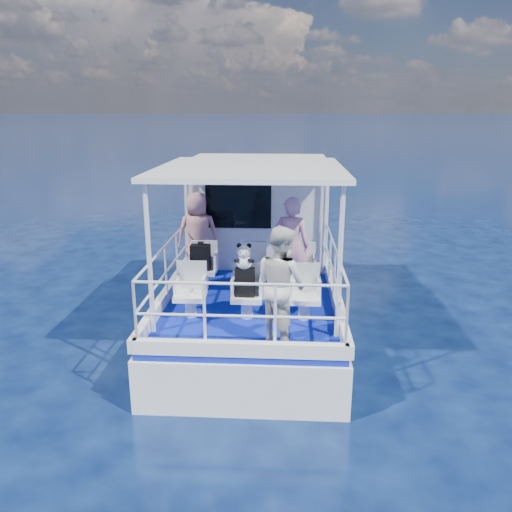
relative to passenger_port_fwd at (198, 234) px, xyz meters
The scene contains 20 objects.
ground 2.29m from the passenger_port_fwd, 41.67° to the right, with size 2000.00×2000.00×0.00m, color #061132.
hull 2.06m from the passenger_port_fwd, ahead, with size 3.00×7.00×1.60m, color white.
deck 1.43m from the passenger_port_fwd, ahead, with size 2.90×6.90×0.10m, color #0B1999.
cabin 1.74m from the passenger_port_fwd, 49.18° to the left, with size 2.85×2.00×2.20m, color white.
canopy 2.16m from the passenger_port_fwd, 46.89° to the right, with size 3.00×3.20×0.08m, color white.
canopy_posts 1.70m from the passenger_port_fwd, 48.05° to the right, with size 2.77×2.97×2.20m.
railings 1.96m from the passenger_port_fwd, 54.50° to the right, with size 2.84×3.59×1.00m, color white, non-canonical shape.
seat_port_fwd 1.05m from the passenger_port_fwd, 74.41° to the right, with size 0.48×0.46×0.38m, color white.
seat_center_fwd 1.52m from the passenger_port_fwd, 35.45° to the right, with size 0.48×0.46×0.38m, color white.
seat_stbd_fwd 2.27m from the passenger_port_fwd, 21.57° to the right, with size 0.48×0.46×0.38m, color white.
seat_port_aft 2.21m from the passenger_port_fwd, 83.93° to the right, with size 0.48×0.46×0.38m, color white.
seat_center_aft 2.47m from the passenger_port_fwd, 61.86° to the right, with size 0.48×0.46×0.38m, color white.
seat_stbd_aft 2.99m from the passenger_port_fwd, 46.06° to the right, with size 0.48×0.46×0.38m, color white.
passenger_port_fwd is the anchor object (origin of this frame).
passenger_stbd_fwd 2.04m from the passenger_port_fwd, 27.43° to the right, with size 0.64×0.42×1.74m, color pink.
passenger_stbd_aft 3.32m from the passenger_port_fwd, 60.02° to the right, with size 0.81×0.63×1.67m, color beige.
backpack_port 0.89m from the passenger_port_fwd, 77.61° to the right, with size 0.35×0.20×0.46m, color black.
backpack_center 2.42m from the passenger_port_fwd, 62.94° to the right, with size 0.30×0.17×0.45m, color black.
compact_camera 0.87m from the passenger_port_fwd, 76.68° to the right, with size 0.10×0.06×0.06m, color black.
panda 2.43m from the passenger_port_fwd, 63.31° to the right, with size 0.26×0.22×0.40m, color silver, non-canonical shape.
Camera 1 is at (0.58, -8.40, 4.04)m, focal length 35.00 mm.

